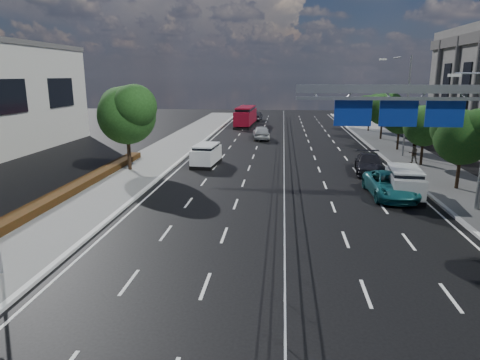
{
  "coord_description": "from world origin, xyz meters",
  "views": [
    {
      "loc": [
        -0.2,
        -13.7,
        7.31
      ],
      "look_at": [
        -2.17,
        6.17,
        2.4
      ],
      "focal_mm": 32.0,
      "sensor_mm": 36.0,
      "label": 1
    }
  ],
  "objects_px": {
    "white_minivan": "(206,155)",
    "silver_minivan": "(404,183)",
    "parked_car_dark": "(369,164)",
    "overhead_gantry": "(414,108)",
    "pedestrian_b": "(413,153)",
    "red_bus": "(246,116)",
    "near_car_silver": "(261,132)",
    "near_car_dark": "(256,116)",
    "parked_car_teal": "(390,185)"
  },
  "relations": [
    {
      "from": "silver_minivan",
      "to": "parked_car_dark",
      "type": "bearing_deg",
      "value": 103.38
    },
    {
      "from": "near_car_silver",
      "to": "white_minivan",
      "type": "bearing_deg",
      "value": 70.05
    },
    {
      "from": "parked_car_dark",
      "to": "near_car_dark",
      "type": "bearing_deg",
      "value": 112.99
    },
    {
      "from": "red_bus",
      "to": "overhead_gantry",
      "type": "bearing_deg",
      "value": -69.67
    },
    {
      "from": "white_minivan",
      "to": "pedestrian_b",
      "type": "xyz_separation_m",
      "value": [
        17.21,
        2.1,
        0.08
      ]
    },
    {
      "from": "near_car_dark",
      "to": "silver_minivan",
      "type": "xyz_separation_m",
      "value": [
        11.83,
        -44.45,
        0.17
      ]
    },
    {
      "from": "overhead_gantry",
      "to": "pedestrian_b",
      "type": "bearing_deg",
      "value": 72.47
    },
    {
      "from": "white_minivan",
      "to": "parked_car_dark",
      "type": "distance_m",
      "value": 13.03
    },
    {
      "from": "near_car_dark",
      "to": "pedestrian_b",
      "type": "xyz_separation_m",
      "value": [
        15.27,
        -34.21,
        0.24
      ]
    },
    {
      "from": "red_bus",
      "to": "parked_car_dark",
      "type": "bearing_deg",
      "value": -65.28
    },
    {
      "from": "white_minivan",
      "to": "silver_minivan",
      "type": "distance_m",
      "value": 16.0
    },
    {
      "from": "overhead_gantry",
      "to": "pedestrian_b",
      "type": "relative_size",
      "value": 6.3
    },
    {
      "from": "overhead_gantry",
      "to": "parked_car_dark",
      "type": "height_order",
      "value": "overhead_gantry"
    },
    {
      "from": "white_minivan",
      "to": "red_bus",
      "type": "relative_size",
      "value": 0.44
    },
    {
      "from": "near_car_silver",
      "to": "parked_car_dark",
      "type": "distance_m",
      "value": 19.34
    },
    {
      "from": "near_car_silver",
      "to": "silver_minivan",
      "type": "bearing_deg",
      "value": 106.76
    },
    {
      "from": "near_car_dark",
      "to": "parked_car_dark",
      "type": "bearing_deg",
      "value": 110.98
    },
    {
      "from": "near_car_silver",
      "to": "pedestrian_b",
      "type": "bearing_deg",
      "value": 128.98
    },
    {
      "from": "red_bus",
      "to": "near_car_dark",
      "type": "xyz_separation_m",
      "value": [
        1.12,
        7.68,
        -0.76
      ]
    },
    {
      "from": "white_minivan",
      "to": "overhead_gantry",
      "type": "bearing_deg",
      "value": -34.54
    },
    {
      "from": "overhead_gantry",
      "to": "silver_minivan",
      "type": "height_order",
      "value": "overhead_gantry"
    },
    {
      "from": "near_car_dark",
      "to": "parked_car_teal",
      "type": "relative_size",
      "value": 0.8
    },
    {
      "from": "red_bus",
      "to": "parked_car_teal",
      "type": "bearing_deg",
      "value": -68.94
    },
    {
      "from": "white_minivan",
      "to": "parked_car_teal",
      "type": "xyz_separation_m",
      "value": [
        12.93,
        -8.26,
        -0.12
      ]
    },
    {
      "from": "pedestrian_b",
      "to": "white_minivan",
      "type": "bearing_deg",
      "value": 9.12
    },
    {
      "from": "parked_car_dark",
      "to": "overhead_gantry",
      "type": "bearing_deg",
      "value": -81.67
    },
    {
      "from": "near_car_silver",
      "to": "near_car_dark",
      "type": "xyz_separation_m",
      "value": [
        -1.84,
        20.87,
        -0.09
      ]
    },
    {
      "from": "parked_car_teal",
      "to": "red_bus",
      "type": "bearing_deg",
      "value": 106.36
    },
    {
      "from": "parked_car_teal",
      "to": "parked_car_dark",
      "type": "bearing_deg",
      "value": 88.18
    },
    {
      "from": "silver_minivan",
      "to": "pedestrian_b",
      "type": "xyz_separation_m",
      "value": [
        3.44,
        10.24,
        0.07
      ]
    },
    {
      "from": "parked_car_teal",
      "to": "pedestrian_b",
      "type": "xyz_separation_m",
      "value": [
        4.28,
        10.36,
        0.2
      ]
    },
    {
      "from": "red_bus",
      "to": "pedestrian_b",
      "type": "height_order",
      "value": "red_bus"
    },
    {
      "from": "near_car_dark",
      "to": "white_minivan",
      "type": "bearing_deg",
      "value": 91.76
    },
    {
      "from": "overhead_gantry",
      "to": "white_minivan",
      "type": "xyz_separation_m",
      "value": [
        -13.17,
        10.69,
        -4.73
      ]
    },
    {
      "from": "red_bus",
      "to": "near_car_dark",
      "type": "height_order",
      "value": "red_bus"
    },
    {
      "from": "near_car_dark",
      "to": "parked_car_dark",
      "type": "distance_m",
      "value": 39.47
    },
    {
      "from": "overhead_gantry",
      "to": "near_car_dark",
      "type": "height_order",
      "value": "overhead_gantry"
    },
    {
      "from": "parked_car_teal",
      "to": "near_car_dark",
      "type": "bearing_deg",
      "value": 102.03
    },
    {
      "from": "red_bus",
      "to": "near_car_dark",
      "type": "distance_m",
      "value": 7.8
    },
    {
      "from": "white_minivan",
      "to": "silver_minivan",
      "type": "height_order",
      "value": "silver_minivan"
    },
    {
      "from": "near_car_silver",
      "to": "near_car_dark",
      "type": "relative_size",
      "value": 1.09
    },
    {
      "from": "near_car_dark",
      "to": "red_bus",
      "type": "bearing_deg",
      "value": 86.48
    },
    {
      "from": "parked_car_dark",
      "to": "white_minivan",
      "type": "bearing_deg",
      "value": 179.75
    },
    {
      "from": "near_car_silver",
      "to": "silver_minivan",
      "type": "relative_size",
      "value": 1.04
    },
    {
      "from": "red_bus",
      "to": "parked_car_teal",
      "type": "height_order",
      "value": "red_bus"
    },
    {
      "from": "near_car_dark",
      "to": "pedestrian_b",
      "type": "relative_size",
      "value": 2.66
    },
    {
      "from": "parked_car_dark",
      "to": "pedestrian_b",
      "type": "xyz_separation_m",
      "value": [
        4.28,
        3.7,
        0.22
      ]
    },
    {
      "from": "white_minivan",
      "to": "red_bus",
      "type": "bearing_deg",
      "value": 92.91
    },
    {
      "from": "parked_car_teal",
      "to": "parked_car_dark",
      "type": "relative_size",
      "value": 1.07
    },
    {
      "from": "overhead_gantry",
      "to": "white_minivan",
      "type": "height_order",
      "value": "overhead_gantry"
    }
  ]
}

